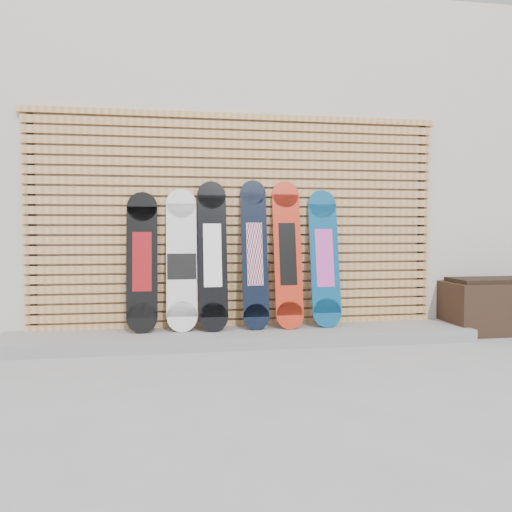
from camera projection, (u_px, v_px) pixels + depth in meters
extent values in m
plane|color=gray|center=(270.00, 360.00, 4.27)|extent=(80.00, 80.00, 0.00)
cube|color=beige|center=(260.00, 185.00, 7.70)|extent=(12.00, 5.00, 3.60)
cube|color=gray|center=(242.00, 336.00, 4.91)|extent=(4.60, 0.70, 0.12)
cube|color=tan|center=(239.00, 323.00, 5.19)|extent=(4.20, 0.05, 0.08)
cube|color=tan|center=(239.00, 314.00, 5.19)|extent=(4.20, 0.05, 0.08)
cube|color=tan|center=(239.00, 305.00, 5.18)|extent=(4.20, 0.05, 0.07)
cube|color=tan|center=(239.00, 295.00, 5.18)|extent=(4.20, 0.05, 0.07)
cube|color=tan|center=(239.00, 286.00, 5.17)|extent=(4.20, 0.05, 0.07)
cube|color=tan|center=(239.00, 277.00, 5.17)|extent=(4.20, 0.05, 0.07)
cube|color=tan|center=(239.00, 268.00, 5.16)|extent=(4.20, 0.05, 0.07)
cube|color=tan|center=(239.00, 258.00, 5.16)|extent=(4.20, 0.05, 0.07)
cube|color=tan|center=(239.00, 249.00, 5.15)|extent=(4.20, 0.05, 0.07)
cube|color=tan|center=(239.00, 240.00, 5.15)|extent=(4.20, 0.05, 0.08)
cube|color=tan|center=(239.00, 230.00, 5.14)|extent=(4.20, 0.05, 0.08)
cube|color=tan|center=(239.00, 221.00, 5.14)|extent=(4.20, 0.05, 0.08)
cube|color=tan|center=(239.00, 211.00, 5.13)|extent=(4.20, 0.05, 0.08)
cube|color=tan|center=(239.00, 202.00, 5.13)|extent=(4.20, 0.05, 0.08)
cube|color=tan|center=(239.00, 192.00, 5.12)|extent=(4.20, 0.05, 0.08)
cube|color=tan|center=(239.00, 183.00, 5.12)|extent=(4.20, 0.05, 0.08)
cube|color=tan|center=(239.00, 173.00, 5.11)|extent=(4.20, 0.05, 0.08)
cube|color=tan|center=(238.00, 164.00, 5.11)|extent=(4.20, 0.05, 0.08)
cube|color=tan|center=(238.00, 154.00, 5.10)|extent=(4.20, 0.05, 0.08)
cube|color=tan|center=(238.00, 145.00, 5.10)|extent=(4.20, 0.05, 0.08)
cube|color=tan|center=(238.00, 135.00, 5.09)|extent=(4.20, 0.05, 0.08)
cube|color=tan|center=(238.00, 126.00, 5.09)|extent=(4.20, 0.05, 0.08)
cube|color=black|center=(32.00, 229.00, 4.85)|extent=(0.06, 0.04, 2.23)
cube|color=black|center=(420.00, 229.00, 5.48)|extent=(0.06, 0.04, 2.23)
cube|color=tan|center=(238.00, 117.00, 5.08)|extent=(4.26, 0.07, 0.06)
cube|color=black|center=(506.00, 307.00, 5.40)|extent=(1.32, 0.55, 0.55)
cube|color=black|center=(506.00, 280.00, 5.39)|extent=(1.21, 0.44, 0.04)
cube|color=black|center=(142.00, 262.00, 4.85)|extent=(0.30, 0.22, 1.08)
cylinder|color=black|center=(142.00, 318.00, 4.78)|extent=(0.30, 0.08, 0.30)
cylinder|color=black|center=(142.00, 207.00, 4.92)|extent=(0.30, 0.08, 0.30)
cube|color=maroon|center=(142.00, 262.00, 4.85)|extent=(0.18, 0.13, 0.58)
cube|color=silver|center=(182.00, 259.00, 4.91)|extent=(0.30, 0.22, 1.11)
cylinder|color=silver|center=(182.00, 317.00, 4.84)|extent=(0.30, 0.07, 0.30)
cylinder|color=silver|center=(181.00, 204.00, 4.98)|extent=(0.30, 0.07, 0.30)
cube|color=black|center=(182.00, 267.00, 4.90)|extent=(0.28, 0.07, 0.26)
cube|color=black|center=(212.00, 255.00, 4.93)|extent=(0.29, 0.26, 1.20)
cylinder|color=black|center=(214.00, 317.00, 4.85)|extent=(0.29, 0.08, 0.29)
cylinder|color=black|center=(211.00, 195.00, 5.02)|extent=(0.29, 0.08, 0.29)
cube|color=white|center=(212.00, 255.00, 4.93)|extent=(0.18, 0.15, 0.63)
cube|color=black|center=(255.00, 254.00, 5.01)|extent=(0.26, 0.24, 1.24)
cylinder|color=black|center=(256.00, 317.00, 4.93)|extent=(0.26, 0.07, 0.26)
cylinder|color=black|center=(253.00, 193.00, 5.09)|extent=(0.26, 0.07, 0.26)
cube|color=silver|center=(255.00, 254.00, 5.01)|extent=(0.16, 0.14, 0.63)
cube|color=red|center=(288.00, 254.00, 5.05)|extent=(0.28, 0.25, 1.22)
cylinder|color=red|center=(290.00, 315.00, 4.97)|extent=(0.28, 0.07, 0.28)
cylinder|color=red|center=(285.00, 195.00, 5.14)|extent=(0.28, 0.07, 0.28)
cube|color=black|center=(288.00, 254.00, 5.05)|extent=(0.17, 0.15, 0.63)
cube|color=navy|center=(324.00, 258.00, 5.13)|extent=(0.30, 0.23, 1.11)
cylinder|color=navy|center=(327.00, 313.00, 5.06)|extent=(0.30, 0.08, 0.30)
cylinder|color=navy|center=(322.00, 204.00, 5.20)|extent=(0.30, 0.08, 0.30)
cube|color=#E952CA|center=(324.00, 258.00, 5.13)|extent=(0.19, 0.14, 0.59)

